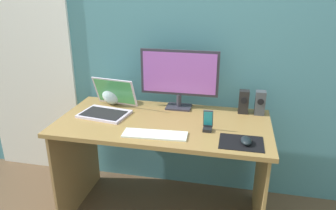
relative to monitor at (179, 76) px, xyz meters
name	(u,v)px	position (x,y,z in m)	size (l,w,h in m)	color
wall_back	(176,35)	(-0.06, 0.19, 0.26)	(6.00, 0.04, 2.50)	teal
door_left	(27,60)	(-1.32, 0.16, 0.02)	(0.82, 0.02, 2.02)	white
desk	(163,142)	(-0.06, -0.26, -0.40)	(1.40, 0.70, 0.75)	olive
monitor	(179,76)	(0.00, 0.00, 0.00)	(0.56, 0.14, 0.43)	#312E3B
speaker_right	(260,103)	(0.57, 0.00, -0.16)	(0.07, 0.07, 0.17)	#3E434A
speaker_near_monitor	(244,102)	(0.46, 0.00, -0.16)	(0.07, 0.07, 0.16)	black
laptop	(108,106)	(-0.47, -0.19, -0.19)	(0.37, 0.36, 0.23)	silver
fishbowl	(113,93)	(-0.50, -0.01, -0.16)	(0.17, 0.17, 0.17)	silver
keyboard_external	(156,135)	(-0.05, -0.48, -0.24)	(0.39, 0.12, 0.01)	white
mousepad	(241,143)	(0.45, -0.47, -0.24)	(0.25, 0.20, 0.00)	black
mouse	(246,141)	(0.47, -0.48, -0.22)	(0.06, 0.10, 0.04)	black
phone_in_dock	(208,123)	(0.24, -0.35, -0.19)	(0.06, 0.06, 0.14)	black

